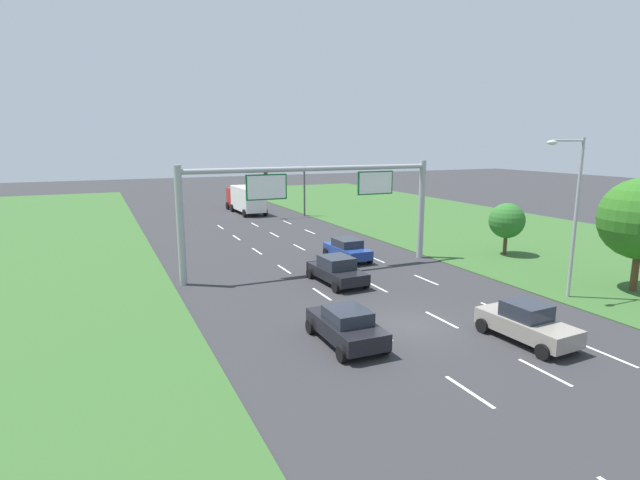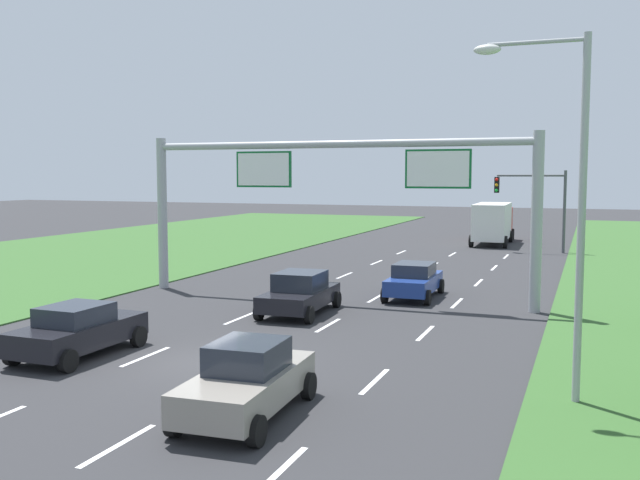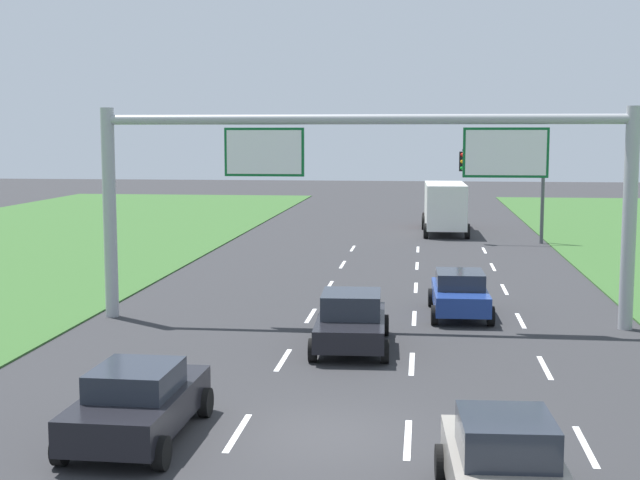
# 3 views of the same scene
# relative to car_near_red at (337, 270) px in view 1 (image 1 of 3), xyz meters

# --- Properties ---
(ground_plane) EXTENTS (200.00, 200.00, 0.00)m
(ground_plane) POSITION_rel_car_near_red_xyz_m (0.02, -7.64, -0.80)
(ground_plane) COLOR #2D2D30
(grass_verge_right) EXTENTS (24.00, 120.00, 0.06)m
(grass_verge_right) POSITION_rel_car_near_red_xyz_m (21.02, 2.36, -0.77)
(grass_verge_right) COLOR #335B28
(grass_verge_right) RESTS_ON ground_plane
(lane_dashes_inner_left) EXTENTS (0.14, 50.40, 0.01)m
(lane_dashes_inner_left) POSITION_rel_car_near_red_xyz_m (-1.73, -1.64, -0.79)
(lane_dashes_inner_left) COLOR white
(lane_dashes_inner_left) RESTS_ON ground_plane
(lane_dashes_inner_right) EXTENTS (0.14, 50.40, 0.01)m
(lane_dashes_inner_right) POSITION_rel_car_near_red_xyz_m (1.77, -1.64, -0.79)
(lane_dashes_inner_right) COLOR white
(lane_dashes_inner_right) RESTS_ON ground_plane
(lane_dashes_slip) EXTENTS (0.14, 50.40, 0.01)m
(lane_dashes_slip) POSITION_rel_car_near_red_xyz_m (5.27, -1.64, -0.79)
(lane_dashes_slip) COLOR white
(lane_dashes_slip) RESTS_ON ground_plane
(car_near_red) EXTENTS (2.34, 4.52, 1.61)m
(car_near_red) POSITION_rel_car_near_red_xyz_m (0.00, 0.00, 0.00)
(car_near_red) COLOR black
(car_near_red) RESTS_ON ground_plane
(car_lead_silver) EXTENTS (2.22, 4.34, 1.67)m
(car_lead_silver) POSITION_rel_car_near_red_xyz_m (3.38, -11.20, 0.01)
(car_lead_silver) COLOR gray
(car_lead_silver) RESTS_ON ground_plane
(car_mid_lane) EXTENTS (2.21, 4.27, 1.54)m
(car_mid_lane) POSITION_rel_car_near_red_xyz_m (-3.64, -8.27, -0.02)
(car_mid_lane) COLOR black
(car_mid_lane) RESTS_ON ground_plane
(car_far_ahead) EXTENTS (2.11, 4.29, 1.51)m
(car_far_ahead) POSITION_rel_car_near_red_xyz_m (3.29, 4.99, -0.02)
(car_far_ahead) COLOR navy
(car_far_ahead) RESTS_ON ground_plane
(box_truck) EXTENTS (2.83, 8.44, 3.12)m
(box_truck) POSITION_rel_car_near_red_xyz_m (3.33, 30.94, 0.91)
(box_truck) COLOR #B21E19
(box_truck) RESTS_ON ground_plane
(sign_gantry) EXTENTS (17.24, 0.44, 7.00)m
(sign_gantry) POSITION_rel_car_near_red_xyz_m (0.16, 3.46, 4.07)
(sign_gantry) COLOR #9EA0A5
(sign_gantry) RESTS_ON ground_plane
(traffic_light_mast) EXTENTS (4.76, 0.49, 5.60)m
(traffic_light_mast) POSITION_rel_car_near_red_xyz_m (6.73, 25.77, 3.07)
(traffic_light_mast) COLOR #47494F
(traffic_light_mast) RESTS_ON ground_plane
(street_lamp) EXTENTS (2.61, 0.32, 8.50)m
(street_lamp) POSITION_rel_car_near_red_xyz_m (9.78, -7.69, 4.28)
(street_lamp) COLOR #9EA0A5
(street_lamp) RESTS_ON ground_plane
(roadside_tree_mid) EXTENTS (2.58, 2.58, 3.89)m
(roadside_tree_mid) POSITION_rel_car_near_red_xyz_m (14.64, 1.51, 1.79)
(roadside_tree_mid) COLOR #513823
(roadside_tree_mid) RESTS_ON ground_plane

